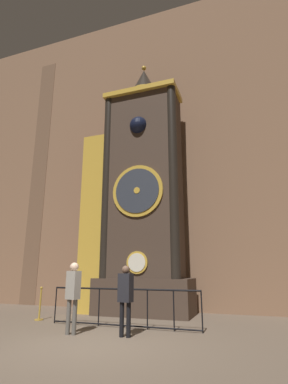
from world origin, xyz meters
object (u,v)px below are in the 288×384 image
visitor_near (73,290)px  stanchion_post (40,309)px  visitor_far (126,293)px  clock_tower (136,198)px

visitor_near → stanchion_post: (-2.21, 1.58, -0.73)m
visitor_far → stanchion_post: (-3.60, 1.39, -0.67)m
clock_tower → stanchion_post: bearing=-139.0°
clock_tower → visitor_far: clock_tower is taller
clock_tower → stanchion_post: clock_tower is taller
clock_tower → stanchion_post: size_ratio=10.02×
clock_tower → stanchion_post: 5.18m
visitor_near → visitor_far: bearing=23.9°
visitor_far → stanchion_post: visitor_far is taller
visitor_far → stanchion_post: size_ratio=1.62×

